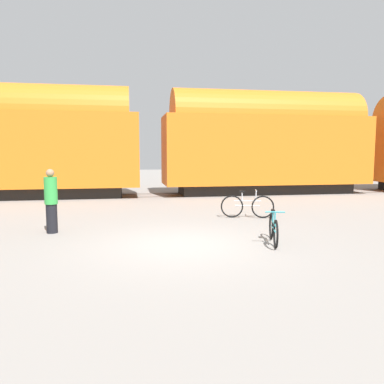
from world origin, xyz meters
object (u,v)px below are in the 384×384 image
(bicycle_silver, at_px, (247,206))
(bicycle_teal, at_px, (273,229))
(freight_train, at_px, (151,139))
(person_in_green, at_px, (51,201))

(bicycle_silver, relative_size, bicycle_teal, 1.11)
(freight_train, distance_m, bicycle_silver, 8.18)
(freight_train, relative_size, bicycle_teal, 30.40)
(bicycle_silver, distance_m, bicycle_teal, 3.60)
(freight_train, relative_size, bicycle_silver, 27.43)
(bicycle_teal, bearing_deg, person_in_green, 158.56)
(bicycle_teal, height_order, person_in_green, person_in_green)
(freight_train, bearing_deg, person_in_green, -111.06)
(bicycle_silver, relative_size, person_in_green, 0.99)
(bicycle_teal, relative_size, person_in_green, 0.89)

